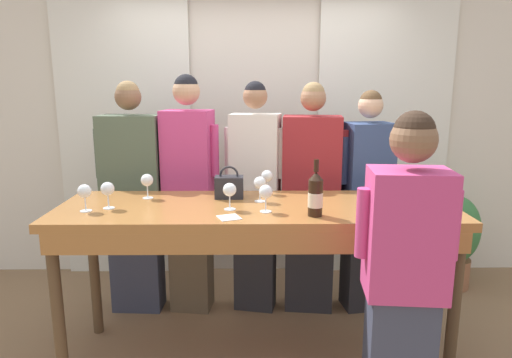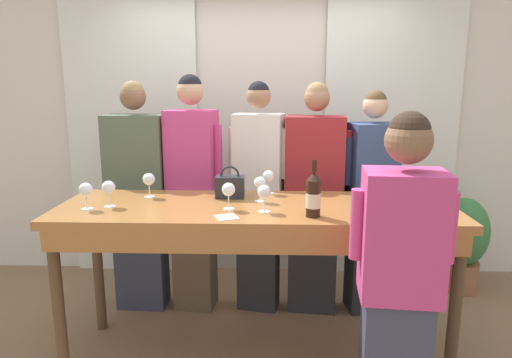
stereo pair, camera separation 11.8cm
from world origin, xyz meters
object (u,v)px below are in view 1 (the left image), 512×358
at_px(wine_glass_front_mid, 108,190).
at_px(wine_glass_back_mid, 260,184).
at_px(host_pouring, 404,278).
at_px(potted_plant, 454,238).
at_px(wine_glass_center_right, 412,192).
at_px(guest_pink_top, 189,193).
at_px(wine_glass_center_mid, 230,190).
at_px(wine_glass_front_right, 267,177).
at_px(wine_glass_front_left, 377,178).
at_px(wine_bottle, 315,195).
at_px(wine_glass_center_left, 147,181).
at_px(guest_navy_coat, 366,201).
at_px(guest_cream_sweater, 255,196).
at_px(wine_glass_back_right, 266,192).
at_px(wine_glass_near_host, 84,192).
at_px(wine_glass_back_left, 413,198).
at_px(guest_olive_jacket, 134,199).
at_px(guest_striped_shirt, 311,199).
at_px(handbag, 229,186).
at_px(tasting_bar, 256,223).

xyz_separation_m(wine_glass_front_mid, wine_glass_back_mid, (0.92, 0.15, 0.00)).
xyz_separation_m(host_pouring, potted_plant, (1.04, 1.73, -0.40)).
xyz_separation_m(wine_glass_center_right, guest_pink_top, (-1.42, 0.83, -0.21)).
xyz_separation_m(wine_glass_center_mid, wine_glass_back_mid, (0.18, 0.19, 0.00)).
xyz_separation_m(wine_glass_front_mid, wine_glass_front_right, (0.97, 0.37, 0.00)).
bearing_deg(wine_glass_front_left, wine_bottle, -135.10).
relative_size(wine_glass_front_mid, wine_glass_center_mid, 1.00).
xyz_separation_m(wine_glass_center_left, wine_glass_center_right, (1.63, -0.33, 0.00)).
distance_m(guest_navy_coat, potted_plant, 1.06).
bearing_deg(guest_cream_sweater, wine_glass_back_right, -86.25).
bearing_deg(wine_bottle, wine_glass_near_host, 175.51).
bearing_deg(wine_bottle, wine_glass_back_right, 163.74).
relative_size(wine_glass_back_left, potted_plant, 0.20).
xyz_separation_m(guest_olive_jacket, guest_striped_shirt, (1.37, 0.00, -0.01)).
bearing_deg(wine_glass_front_mid, wine_glass_back_left, -6.91).
xyz_separation_m(handbag, wine_glass_back_right, (0.23, -0.34, 0.04)).
bearing_deg(potted_plant, wine_glass_front_mid, -157.14).
distance_m(guest_pink_top, guest_striped_shirt, 0.94).
xyz_separation_m(wine_glass_back_left, wine_glass_near_host, (-1.88, 0.15, 0.00)).
xyz_separation_m(wine_glass_back_left, guest_striped_shirt, (-0.44, 0.96, -0.26)).
bearing_deg(wine_glass_front_mid, guest_cream_sweater, 39.82).
distance_m(wine_glass_center_mid, potted_plant, 2.34).
xyz_separation_m(wine_glass_front_mid, guest_navy_coat, (1.75, 0.74, -0.27)).
relative_size(guest_cream_sweater, host_pouring, 1.08).
distance_m(wine_glass_front_left, host_pouring, 0.98).
distance_m(wine_glass_front_mid, wine_glass_back_right, 0.95).
bearing_deg(tasting_bar, guest_pink_top, 125.66).
xyz_separation_m(wine_glass_back_right, guest_navy_coat, (0.80, 0.83, -0.27)).
bearing_deg(potted_plant, tasting_bar, -148.43).
relative_size(wine_glass_back_mid, guest_cream_sweater, 0.09).
bearing_deg(wine_glass_front_left, wine_glass_center_right, -75.81).
relative_size(wine_glass_front_mid, wine_glass_center_right, 1.00).
height_order(wine_glass_front_right, wine_glass_back_mid, same).
bearing_deg(wine_glass_front_mid, wine_glass_back_mid, 9.36).
height_order(wine_bottle, guest_olive_jacket, guest_olive_jacket).
bearing_deg(guest_cream_sweater, guest_striped_shirt, -0.00).
xyz_separation_m(wine_glass_center_right, wine_glass_back_right, (-0.86, -0.00, 0.00)).
xyz_separation_m(wine_glass_front_mid, potted_plant, (2.65, 1.12, -0.70)).
relative_size(guest_navy_coat, potted_plant, 2.10).
bearing_deg(guest_navy_coat, tasting_bar, -140.54).
distance_m(wine_glass_center_right, guest_olive_jacket, 2.04).
bearing_deg(guest_olive_jacket, wine_glass_front_left, -13.86).
bearing_deg(guest_cream_sweater, guest_olive_jacket, -180.00).
bearing_deg(wine_glass_back_left, guest_pink_top, 145.21).
bearing_deg(wine_glass_back_left, wine_glass_front_right, 143.92).
relative_size(wine_glass_front_mid, wine_glass_front_right, 1.00).
height_order(wine_glass_back_left, guest_pink_top, guest_pink_top).
xyz_separation_m(guest_olive_jacket, host_pouring, (1.65, -1.36, -0.05)).
bearing_deg(wine_glass_near_host, wine_glass_back_right, -1.29).
xyz_separation_m(wine_glass_near_host, guest_olive_jacket, (0.07, 0.81, -0.25)).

